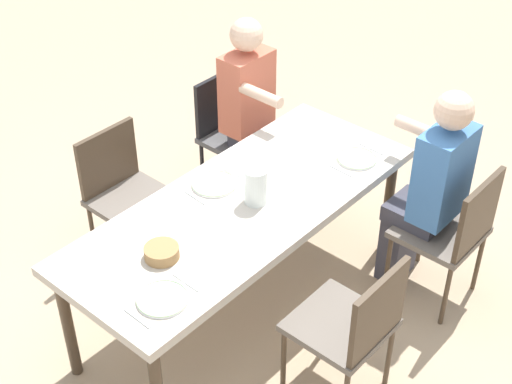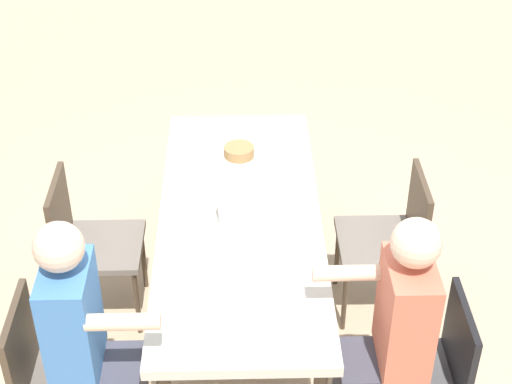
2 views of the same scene
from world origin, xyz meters
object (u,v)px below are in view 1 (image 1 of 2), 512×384
at_px(plate_0, 357,159).
at_px(bread_basket, 162,253).
at_px(dining_table, 243,212).
at_px(diner_woman_green, 254,111).
at_px(chair_west_north, 453,229).
at_px(diner_man_white, 430,187).
at_px(plate_1, 214,184).
at_px(chair_west_south, 233,128).
at_px(chair_mid_south, 124,189).
at_px(chair_mid_north, 354,324).
at_px(plate_2, 163,299).
at_px(water_pitcher, 256,187).

height_order(plate_0, bread_basket, bread_basket).
distance_m(dining_table, diner_woman_green, 1.03).
distance_m(chair_west_north, diner_man_white, 0.27).
height_order(dining_table, plate_1, plate_1).
height_order(chair_west_south, plate_0, chair_west_south).
xyz_separation_m(chair_mid_south, plate_0, (-0.86, 1.05, 0.24)).
height_order(chair_mid_north, plate_2, chair_mid_north).
distance_m(diner_woman_green, bread_basket, 1.53).
height_order(dining_table, water_pitcher, water_pitcher).
bearing_deg(plate_2, water_pitcher, -168.40).
relative_size(diner_man_white, plate_1, 5.34).
xyz_separation_m(chair_west_north, bread_basket, (1.39, -0.83, 0.26)).
relative_size(dining_table, chair_west_south, 2.44).
bearing_deg(plate_2, chair_mid_south, -121.51).
xyz_separation_m(dining_table, diner_man_white, (-0.82, 0.65, 0.03)).
bearing_deg(plate_2, diner_man_white, 164.79).
relative_size(chair_west_south, bread_basket, 4.99).
bearing_deg(bread_basket, chair_mid_south, -118.06).
distance_m(chair_mid_south, plate_0, 1.38).
height_order(chair_mid_north, bread_basket, chair_mid_north).
relative_size(plate_0, bread_basket, 1.34).
bearing_deg(plate_1, chair_west_north, 127.29).
relative_size(diner_man_white, plate_2, 5.53).
relative_size(chair_mid_south, bread_basket, 5.08).
bearing_deg(plate_2, plate_0, 179.84).
height_order(chair_west_north, diner_man_white, diner_man_white).
bearing_deg(water_pitcher, chair_west_north, 134.11).
distance_m(chair_mid_north, chair_mid_south, 1.66).
height_order(diner_man_white, plate_1, diner_man_white).
xyz_separation_m(chair_west_south, chair_mid_north, (0.95, 1.66, 0.02)).
bearing_deg(chair_west_north, plate_2, -21.14).
relative_size(chair_west_north, chair_mid_south, 1.02).
distance_m(chair_mid_north, plate_2, 0.92).
relative_size(diner_woman_green, plate_0, 5.76).
relative_size(chair_west_north, plate_0, 3.85).
xyz_separation_m(water_pitcher, bread_basket, (0.63, -0.04, -0.06)).
bearing_deg(chair_mid_south, chair_west_north, 119.78).
distance_m(plate_2, water_pitcher, 0.85).
relative_size(dining_table, water_pitcher, 10.19).
xyz_separation_m(chair_mid_north, plate_0, (-0.86, -0.61, 0.24)).
height_order(diner_woman_green, plate_0, diner_woman_green).
bearing_deg(bread_basket, plate_1, -159.59).
xyz_separation_m(chair_mid_north, plate_2, (0.64, -0.61, 0.24)).
height_order(dining_table, chair_mid_south, chair_mid_south).
bearing_deg(chair_west_south, dining_table, 45.53).
distance_m(dining_table, plate_2, 0.81).
xyz_separation_m(chair_west_north, chair_mid_south, (0.95, -1.66, -0.00)).
bearing_deg(chair_west_south, chair_mid_north, 60.21).
distance_m(chair_mid_south, bread_basket, 0.98).
bearing_deg(plate_0, diner_woman_green, -95.58).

